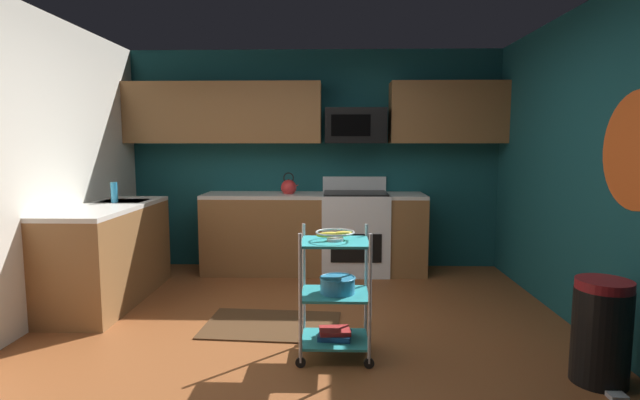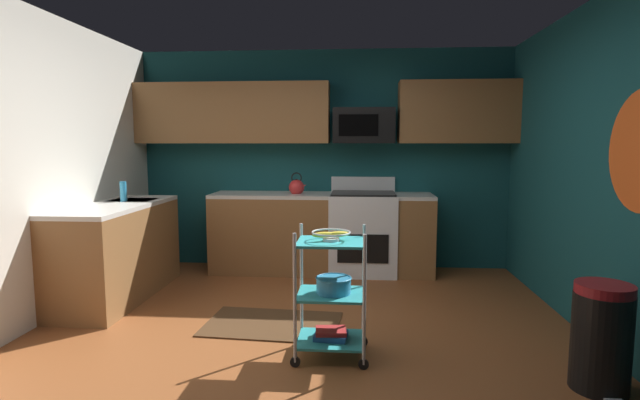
% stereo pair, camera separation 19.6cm
% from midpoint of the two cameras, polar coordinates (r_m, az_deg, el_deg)
% --- Properties ---
extents(floor, '(4.40, 4.80, 0.04)m').
position_cam_midpoint_polar(floor, '(3.84, -3.52, -16.65)').
color(floor, brown).
rests_on(floor, ground).
extents(wall_back, '(4.52, 0.06, 2.60)m').
position_cam_midpoint_polar(wall_back, '(5.96, -1.54, 4.69)').
color(wall_back, '#14474C').
rests_on(wall_back, ground).
extents(wall_right, '(0.06, 4.80, 2.60)m').
position_cam_midpoint_polar(wall_right, '(4.01, 30.03, 2.90)').
color(wall_right, '#14474C').
rests_on(wall_right, ground).
extents(wall_flower_decal, '(0.00, 0.79, 0.79)m').
position_cam_midpoint_polar(wall_flower_decal, '(3.75, 31.66, 4.91)').
color(wall_flower_decal, '#E5591E').
extents(counter_run, '(3.48, 2.24, 0.92)m').
position_cam_midpoint_polar(counter_run, '(5.39, -10.03, -4.56)').
color(counter_run, brown).
rests_on(counter_run, ground).
extents(oven_range, '(0.76, 0.65, 1.10)m').
position_cam_midpoint_polar(oven_range, '(5.72, 3.11, -3.69)').
color(oven_range, white).
rests_on(oven_range, ground).
extents(upper_cabinets, '(4.40, 0.33, 0.70)m').
position_cam_midpoint_polar(upper_cabinets, '(5.78, -2.73, 10.08)').
color(upper_cabinets, brown).
extents(microwave, '(0.70, 0.39, 0.40)m').
position_cam_midpoint_polar(microwave, '(5.73, 3.15, 8.61)').
color(microwave, black).
extents(rolling_cart, '(0.53, 0.41, 0.91)m').
position_cam_midpoint_polar(rolling_cart, '(3.48, 0.10, -10.88)').
color(rolling_cart, silver).
rests_on(rolling_cart, ground).
extents(fruit_bowl, '(0.27, 0.27, 0.07)m').
position_cam_midpoint_polar(fruit_bowl, '(3.38, 0.10, -3.99)').
color(fruit_bowl, silver).
rests_on(fruit_bowl, rolling_cart).
extents(mixing_bowl_large, '(0.25, 0.25, 0.11)m').
position_cam_midpoint_polar(mixing_bowl_large, '(3.46, 0.41, -9.81)').
color(mixing_bowl_large, '#338CBF').
rests_on(mixing_bowl_large, rolling_cart).
extents(book_stack, '(0.24, 0.20, 0.07)m').
position_cam_midpoint_polar(book_stack, '(3.58, 0.10, -15.30)').
color(book_stack, '#1E4C8C').
rests_on(book_stack, rolling_cart).
extents(kettle, '(0.21, 0.18, 0.26)m').
position_cam_midpoint_polar(kettle, '(5.67, -4.65, 1.51)').
color(kettle, red).
rests_on(kettle, counter_run).
extents(dish_soap_bottle, '(0.06, 0.06, 0.20)m').
position_cam_midpoint_polar(dish_soap_bottle, '(5.24, -23.82, 0.80)').
color(dish_soap_bottle, '#2D8CBF').
rests_on(dish_soap_bottle, counter_run).
extents(trash_can, '(0.34, 0.42, 0.66)m').
position_cam_midpoint_polar(trash_can, '(3.57, 28.52, -13.34)').
color(trash_can, black).
rests_on(trash_can, ground).
extents(floor_rug, '(1.14, 0.77, 0.01)m').
position_cam_midpoint_polar(floor_rug, '(4.20, -6.98, -14.23)').
color(floor_rug, '#472D19').
rests_on(floor_rug, ground).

